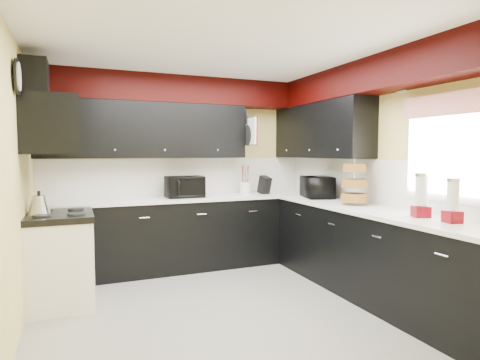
# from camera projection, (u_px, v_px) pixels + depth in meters

# --- Properties ---
(ground) EXTENTS (3.60, 3.60, 0.00)m
(ground) POSITION_uv_depth(u_px,v_px,m) (228.00, 309.00, 3.91)
(ground) COLOR gray
(ground) RESTS_ON ground
(wall_back) EXTENTS (3.60, 0.06, 2.50)m
(wall_back) POSITION_uv_depth(u_px,v_px,m) (182.00, 172.00, 5.48)
(wall_back) COLOR #E0C666
(wall_back) RESTS_ON ground
(wall_right) EXTENTS (0.06, 3.60, 2.50)m
(wall_right) POSITION_uv_depth(u_px,v_px,m) (377.00, 177.00, 4.50)
(wall_right) COLOR #E0C666
(wall_right) RESTS_ON ground
(wall_left) EXTENTS (0.06, 3.60, 2.50)m
(wall_left) POSITION_uv_depth(u_px,v_px,m) (13.00, 187.00, 3.14)
(wall_left) COLOR #E0C666
(wall_left) RESTS_ON ground
(ceiling) EXTENTS (3.60, 3.60, 0.06)m
(ceiling) POSITION_uv_depth(u_px,v_px,m) (228.00, 47.00, 3.73)
(ceiling) COLOR white
(ceiling) RESTS_ON wall_back
(cab_back) EXTENTS (3.60, 0.60, 0.90)m
(cab_back) POSITION_uv_depth(u_px,v_px,m) (188.00, 234.00, 5.26)
(cab_back) COLOR black
(cab_back) RESTS_ON ground
(cab_right) EXTENTS (0.60, 3.00, 0.90)m
(cab_right) POSITION_uv_depth(u_px,v_px,m) (373.00, 255.00, 4.17)
(cab_right) COLOR black
(cab_right) RESTS_ON ground
(counter_back) EXTENTS (3.62, 0.64, 0.04)m
(counter_back) POSITION_uv_depth(u_px,v_px,m) (187.00, 198.00, 5.23)
(counter_back) COLOR white
(counter_back) RESTS_ON cab_back
(counter_right) EXTENTS (0.64, 3.02, 0.04)m
(counter_right) POSITION_uv_depth(u_px,v_px,m) (374.00, 211.00, 4.14)
(counter_right) COLOR white
(counter_right) RESTS_ON cab_right
(splash_back) EXTENTS (3.60, 0.02, 0.50)m
(splash_back) POSITION_uv_depth(u_px,v_px,m) (182.00, 177.00, 5.48)
(splash_back) COLOR white
(splash_back) RESTS_ON counter_back
(splash_right) EXTENTS (0.02, 3.60, 0.50)m
(splash_right) POSITION_uv_depth(u_px,v_px,m) (377.00, 182.00, 4.51)
(splash_right) COLOR white
(splash_right) RESTS_ON counter_right
(upper_back) EXTENTS (2.60, 0.35, 0.70)m
(upper_back) POSITION_uv_depth(u_px,v_px,m) (146.00, 130.00, 5.09)
(upper_back) COLOR black
(upper_back) RESTS_ON wall_back
(upper_right) EXTENTS (0.35, 1.80, 0.70)m
(upper_right) POSITION_uv_depth(u_px,v_px,m) (320.00, 131.00, 5.23)
(upper_right) COLOR black
(upper_right) RESTS_ON wall_right
(soffit_back) EXTENTS (3.60, 0.36, 0.35)m
(soffit_back) POSITION_uv_depth(u_px,v_px,m) (184.00, 91.00, 5.24)
(soffit_back) COLOR black
(soffit_back) RESTS_ON wall_back
(soffit_right) EXTENTS (0.36, 3.24, 0.35)m
(soffit_right) POSITION_uv_depth(u_px,v_px,m) (378.00, 76.00, 4.20)
(soffit_right) COLOR black
(soffit_right) RESTS_ON wall_right
(stove) EXTENTS (0.60, 0.75, 0.86)m
(stove) POSITION_uv_depth(u_px,v_px,m) (61.00, 262.00, 4.00)
(stove) COLOR white
(stove) RESTS_ON ground
(cooktop) EXTENTS (0.62, 0.77, 0.06)m
(cooktop) POSITION_uv_depth(u_px,v_px,m) (60.00, 216.00, 3.97)
(cooktop) COLOR black
(cooktop) RESTS_ON stove
(hood) EXTENTS (0.50, 0.78, 0.55)m
(hood) POSITION_uv_depth(u_px,v_px,m) (51.00, 126.00, 3.89)
(hood) COLOR black
(hood) RESTS_ON wall_left
(hood_duct) EXTENTS (0.24, 0.40, 0.40)m
(hood_duct) POSITION_uv_depth(u_px,v_px,m) (35.00, 81.00, 3.81)
(hood_duct) COLOR black
(hood_duct) RESTS_ON wall_left
(window) EXTENTS (0.03, 0.86, 0.96)m
(window) POSITION_uv_depth(u_px,v_px,m) (446.00, 149.00, 3.65)
(window) COLOR white
(window) RESTS_ON wall_right
(valance) EXTENTS (0.04, 0.88, 0.20)m
(valance) POSITION_uv_depth(u_px,v_px,m) (443.00, 105.00, 3.60)
(valance) COLOR red
(valance) RESTS_ON wall_right
(pan_top) EXTENTS (0.03, 0.22, 0.40)m
(pan_top) POSITION_uv_depth(u_px,v_px,m) (244.00, 117.00, 5.51)
(pan_top) COLOR black
(pan_top) RESTS_ON upper_back
(pan_mid) EXTENTS (0.03, 0.28, 0.46)m
(pan_mid) POSITION_uv_depth(u_px,v_px,m) (248.00, 135.00, 5.41)
(pan_mid) COLOR black
(pan_mid) RESTS_ON upper_back
(pan_low) EXTENTS (0.03, 0.24, 0.42)m
(pan_low) POSITION_uv_depth(u_px,v_px,m) (240.00, 138.00, 5.65)
(pan_low) COLOR black
(pan_low) RESTS_ON upper_back
(cut_board) EXTENTS (0.03, 0.26, 0.35)m
(cut_board) POSITION_uv_depth(u_px,v_px,m) (252.00, 131.00, 5.30)
(cut_board) COLOR white
(cut_board) RESTS_ON upper_back
(baskets) EXTENTS (0.27, 0.27, 0.50)m
(baskets) POSITION_uv_depth(u_px,v_px,m) (354.00, 183.00, 4.45)
(baskets) COLOR brown
(baskets) RESTS_ON upper_right
(clock) EXTENTS (0.03, 0.30, 0.30)m
(clock) POSITION_uv_depth(u_px,v_px,m) (17.00, 77.00, 3.32)
(clock) COLOR black
(clock) RESTS_ON wall_left
(deco_plate) EXTENTS (0.03, 0.24, 0.24)m
(deco_plate) POSITION_uv_depth(u_px,v_px,m) (401.00, 81.00, 4.10)
(deco_plate) COLOR white
(deco_plate) RESTS_ON wall_right
(toaster_oven) EXTENTS (0.47, 0.39, 0.27)m
(toaster_oven) POSITION_uv_depth(u_px,v_px,m) (185.00, 187.00, 5.18)
(toaster_oven) COLOR black
(toaster_oven) RESTS_ON counter_back
(microwave) EXTENTS (0.45, 0.56, 0.27)m
(microwave) POSITION_uv_depth(u_px,v_px,m) (317.00, 187.00, 5.14)
(microwave) COLOR black
(microwave) RESTS_ON counter_right
(utensil_crock) EXTENTS (0.17, 0.17, 0.17)m
(utensil_crock) POSITION_uv_depth(u_px,v_px,m) (245.00, 188.00, 5.58)
(utensil_crock) COLOR silver
(utensil_crock) RESTS_ON counter_back
(knife_block) EXTENTS (0.14, 0.17, 0.24)m
(knife_block) POSITION_uv_depth(u_px,v_px,m) (264.00, 185.00, 5.61)
(knife_block) COLOR black
(knife_block) RESTS_ON counter_back
(kettle) EXTENTS (0.23, 0.23, 0.18)m
(kettle) POSITION_uv_depth(u_px,v_px,m) (39.00, 205.00, 3.91)
(kettle) COLOR #AEAEB3
(kettle) RESTS_ON cooktop
(dispenser_a) EXTENTS (0.18, 0.18, 0.37)m
(dispenser_a) POSITION_uv_depth(u_px,v_px,m) (421.00, 197.00, 3.60)
(dispenser_a) COLOR maroon
(dispenser_a) RESTS_ON counter_right
(dispenser_b) EXTENTS (0.14, 0.14, 0.33)m
(dispenser_b) POSITION_uv_depth(u_px,v_px,m) (453.00, 203.00, 3.31)
(dispenser_b) COLOR #6C1005
(dispenser_b) RESTS_ON counter_right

